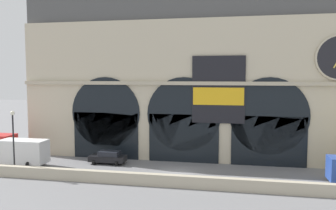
# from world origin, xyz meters

# --- Properties ---
(ground_plane) EXTENTS (200.00, 200.00, 0.00)m
(ground_plane) POSITION_xyz_m (0.00, 0.00, 0.00)
(ground_plane) COLOR slate
(quay_parapet_wall) EXTENTS (90.00, 0.70, 1.17)m
(quay_parapet_wall) POSITION_xyz_m (0.00, -4.72, 0.59)
(quay_parapet_wall) COLOR #B2A891
(quay_parapet_wall) RESTS_ON ground
(station_building) EXTENTS (42.37, 4.92, 20.88)m
(station_building) POSITION_xyz_m (0.04, 7.24, 10.14)
(station_building) COLOR beige
(station_building) RESTS_ON ground
(box_truck_west) EXTENTS (7.50, 2.91, 3.12)m
(box_truck_west) POSITION_xyz_m (-19.07, -0.55, 1.70)
(box_truck_west) COLOR white
(box_truck_west) RESTS_ON ground
(car_midwest) EXTENTS (4.40, 2.22, 1.55)m
(car_midwest) POSITION_xyz_m (-8.81, 2.35, 0.80)
(car_midwest) COLOR black
(car_midwest) RESTS_ON ground
(street_lamp_quayside) EXTENTS (0.44, 0.44, 6.90)m
(street_lamp_quayside) POSITION_xyz_m (-17.06, -3.92, 4.41)
(street_lamp_quayside) COLOR black
(street_lamp_quayside) RESTS_ON ground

